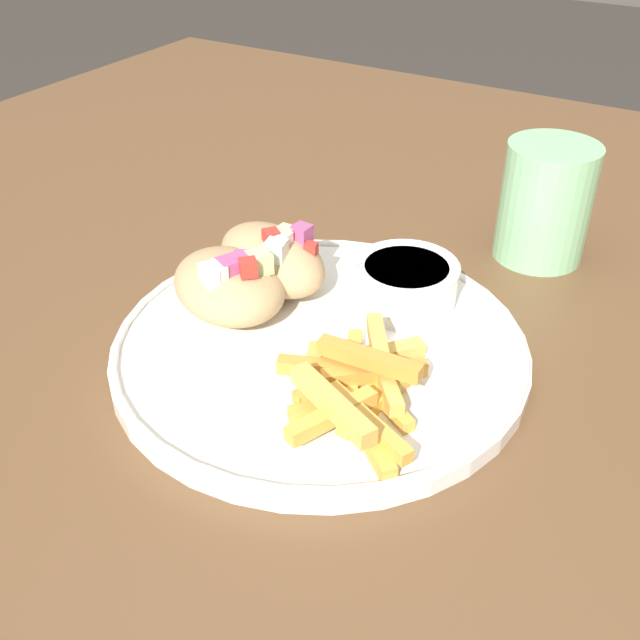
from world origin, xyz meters
name	(u,v)px	position (x,y,z in m)	size (l,w,h in m)	color
table	(313,386)	(0.00, 0.00, 0.64)	(1.37, 1.37, 0.71)	brown
plate	(320,346)	(0.03, -0.03, 0.72)	(0.32, 0.32, 0.02)	white
pita_sandwich_near	(229,284)	(-0.06, -0.03, 0.74)	(0.13, 0.12, 0.06)	tan
pita_sandwich_far	(273,258)	(-0.05, 0.02, 0.74)	(0.13, 0.11, 0.06)	tan
fries_pile	(356,384)	(0.08, -0.07, 0.73)	(0.12, 0.15, 0.04)	gold
sauce_ramekin	(406,281)	(0.06, 0.05, 0.74)	(0.09, 0.09, 0.04)	white
water_glass	(544,208)	(0.12, 0.21, 0.75)	(0.08, 0.08, 0.11)	#8CCC93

